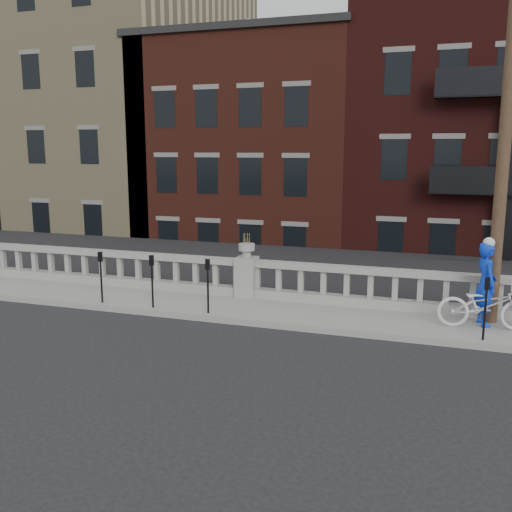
{
  "coord_description": "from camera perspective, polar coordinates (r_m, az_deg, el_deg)",
  "views": [
    {
      "loc": [
        5.04,
        -10.36,
        4.18
      ],
      "look_at": [
        0.52,
        3.2,
        1.45
      ],
      "focal_mm": 40.0,
      "sensor_mm": 36.0,
      "label": 1
    }
  ],
  "objects": [
    {
      "name": "parking_meter_d",
      "position": [
        12.94,
        21.99,
        -4.24
      ],
      "size": [
        0.1,
        0.09,
        1.36
      ],
      "color": "black",
      "rests_on": "sidewalk"
    },
    {
      "name": "parking_meter_a",
      "position": [
        15.43,
        -15.26,
        -1.48
      ],
      "size": [
        0.1,
        0.09,
        1.36
      ],
      "color": "black",
      "rests_on": "sidewalk"
    },
    {
      "name": "bicycle",
      "position": [
        13.85,
        21.92,
        -4.59
      ],
      "size": [
        2.1,
        0.88,
        1.08
      ],
      "primitive_type": "imported",
      "rotation": [
        0.0,
        0.0,
        1.65
      ],
      "color": "silver",
      "rests_on": "sidewalk"
    },
    {
      "name": "utility_pole",
      "position": [
        14.05,
        23.91,
        14.23
      ],
      "size": [
        1.6,
        0.28,
        10.0
      ],
      "color": "#422D1E",
      "rests_on": "sidewalk"
    },
    {
      "name": "sidewalk",
      "position": [
        14.86,
        -2.14,
        -5.23
      ],
      "size": [
        32.0,
        2.2,
        0.15
      ],
      "primitive_type": "cube",
      "color": "gray",
      "rests_on": "ground"
    },
    {
      "name": "ground",
      "position": [
        12.26,
        -7.14,
        -9.21
      ],
      "size": [
        120.0,
        120.0,
        0.0
      ],
      "primitive_type": "plane",
      "color": "black",
      "rests_on": "ground"
    },
    {
      "name": "parking_meter_b",
      "position": [
        14.66,
        -10.36,
        -1.91
      ],
      "size": [
        0.1,
        0.09,
        1.36
      ],
      "color": "black",
      "rests_on": "sidewalk"
    },
    {
      "name": "parking_meter_c",
      "position": [
        14.0,
        -4.85,
        -2.37
      ],
      "size": [
        0.1,
        0.09,
        1.36
      ],
      "color": "black",
      "rests_on": "sidewalk"
    },
    {
      "name": "balustrade",
      "position": [
        15.58,
        -0.93,
        -2.32
      ],
      "size": [
        28.0,
        0.34,
        1.03
      ],
      "color": "gray",
      "rests_on": "sidewalk"
    },
    {
      "name": "lower_level",
      "position": [
        33.74,
        10.91,
        7.99
      ],
      "size": [
        80.0,
        44.0,
        20.8
      ],
      "color": "#605E59",
      "rests_on": "ground"
    },
    {
      "name": "planter_pedestal",
      "position": [
        15.54,
        -0.93,
        -1.64
      ],
      "size": [
        0.55,
        0.55,
        1.76
      ],
      "color": "gray",
      "rests_on": "sidewalk"
    },
    {
      "name": "cyclist",
      "position": [
        14.0,
        21.99,
        -2.62
      ],
      "size": [
        0.64,
        0.81,
        1.94
      ],
      "primitive_type": "imported",
      "rotation": [
        0.0,
        0.0,
        1.86
      ],
      "color": "#0E34D3",
      "rests_on": "sidewalk"
    }
  ]
}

